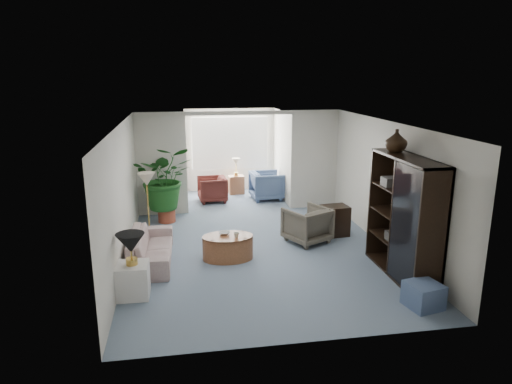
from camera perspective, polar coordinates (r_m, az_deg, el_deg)
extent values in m
plane|color=gray|center=(8.93, 0.64, -7.81)|extent=(6.00, 6.00, 0.00)
plane|color=gray|center=(12.78, -2.60, -0.89)|extent=(2.60, 2.60, 0.00)
cube|color=silver|center=(11.35, -11.57, 3.33)|extent=(1.20, 0.12, 2.50)
cube|color=silver|center=(11.83, 7.19, 3.96)|extent=(1.20, 0.12, 2.50)
cube|color=silver|center=(11.27, -2.05, 9.71)|extent=(2.60, 0.12, 0.10)
cube|color=white|center=(13.54, -3.23, 6.03)|extent=(2.20, 0.02, 1.50)
cube|color=white|center=(13.51, -3.21, 6.01)|extent=(2.20, 0.02, 1.50)
cube|color=beige|center=(9.10, 16.25, 3.21)|extent=(0.04, 0.50, 0.40)
imported|color=beige|center=(8.77, -12.84, -6.68)|extent=(0.78, 1.91, 0.55)
cube|color=white|center=(7.55, -14.90, -10.48)|extent=(0.49, 0.49, 0.53)
cone|color=black|center=(7.32, -15.21, -6.10)|extent=(0.44, 0.44, 0.30)
cone|color=beige|center=(9.84, -13.34, 1.54)|extent=(0.36, 0.36, 0.28)
cylinder|color=#995A37|center=(8.72, -3.49, -6.82)|extent=(1.03, 1.03, 0.45)
imported|color=silver|center=(8.72, -3.91, -5.07)|extent=(0.22, 0.22, 0.05)
imported|color=beige|center=(8.54, -2.44, -5.32)|extent=(0.11, 0.11, 0.09)
imported|color=#645C4F|center=(9.56, 6.31, -4.02)|extent=(1.06, 1.07, 0.74)
cube|color=black|center=(10.05, 9.69, -3.48)|extent=(0.58, 0.49, 0.65)
cube|color=black|center=(8.19, 17.81, -2.98)|extent=(0.49, 1.85, 2.06)
imported|color=black|center=(8.36, 16.91, 6.08)|extent=(0.37, 0.37, 0.39)
cube|color=slate|center=(7.46, 19.94, -11.87)|extent=(0.55, 0.55, 0.37)
cylinder|color=#A5472F|center=(11.02, -10.94, -2.81)|extent=(0.40, 0.40, 0.32)
imported|color=#1D541D|center=(10.79, -11.17, 1.76)|extent=(1.33, 1.16, 1.48)
imported|color=slate|center=(12.69, 1.33, 0.81)|extent=(0.90, 0.88, 0.77)
imported|color=#5A231F|center=(12.51, -5.43, 0.34)|extent=(0.80, 0.78, 0.68)
cube|color=#995A37|center=(13.33, -2.45, 0.91)|extent=(0.45, 0.36, 0.52)
cube|color=#504E4B|center=(8.43, 16.36, 1.23)|extent=(0.30, 0.26, 0.16)
cube|color=#302E2C|center=(8.41, 16.85, -5.25)|extent=(0.30, 0.26, 0.16)
cube|color=#2F2B25|center=(7.69, 19.13, -0.25)|extent=(0.30, 0.26, 0.16)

